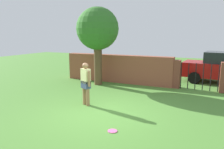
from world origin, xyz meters
TOP-DOWN VIEW (x-y plane):
  - ground_plane at (0.00, 0.00)m, footprint 40.00×40.00m
  - brick_wall at (-1.50, 4.85)m, footprint 6.15×0.50m
  - tree at (-2.20, 3.88)m, footprint 2.20×2.20m
  - person at (-0.98, 0.62)m, footprint 0.50×0.35m
  - fence_gate at (2.79, 4.85)m, footprint 2.66×0.44m
  - car at (3.92, 6.93)m, footprint 4.35×2.24m
  - frisbee_pink at (0.88, -1.04)m, footprint 0.27×0.27m

SIDE VIEW (x-z plane):
  - ground_plane at x=0.00m, z-range 0.00..0.00m
  - frisbee_pink at x=0.88m, z-range 0.00..0.02m
  - fence_gate at x=2.79m, z-range 0.00..1.40m
  - brick_wall at x=-1.50m, z-range 0.00..1.53m
  - car at x=3.92m, z-range 0.00..1.72m
  - person at x=-0.98m, z-range 0.09..1.71m
  - tree at x=-2.20m, z-range 0.86..4.91m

